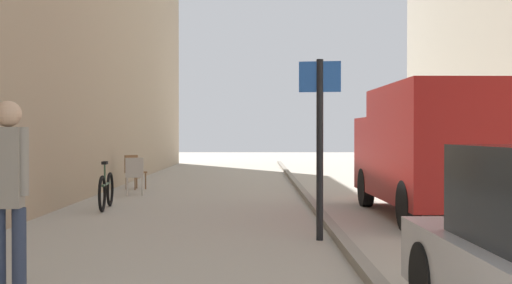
{
  "coord_description": "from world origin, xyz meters",
  "views": [
    {
      "loc": [
        0.39,
        -1.94,
        1.53
      ],
      "look_at": [
        0.43,
        13.46,
        1.34
      ],
      "focal_mm": 46.1,
      "sensor_mm": 36.0,
      "label": 1
    }
  ],
  "objects_px": {
    "delivery_van": "(433,148)",
    "bicycle_leaning": "(104,190)",
    "street_sign_post": "(318,133)",
    "pedestrian_main_foreground": "(7,186)",
    "cafe_chair_near_window": "(132,169)",
    "cafe_chair_by_doorway": "(133,173)"
  },
  "relations": [
    {
      "from": "street_sign_post",
      "to": "pedestrian_main_foreground",
      "type": "bearing_deg",
      "value": 56.41
    },
    {
      "from": "bicycle_leaning",
      "to": "delivery_van",
      "type": "bearing_deg",
      "value": -15.8
    },
    {
      "from": "delivery_van",
      "to": "street_sign_post",
      "type": "distance_m",
      "value": 3.52
    },
    {
      "from": "street_sign_post",
      "to": "cafe_chair_near_window",
      "type": "distance_m",
      "value": 9.76
    },
    {
      "from": "bicycle_leaning",
      "to": "cafe_chair_by_doorway",
      "type": "xyz_separation_m",
      "value": [
        0.03,
        2.98,
        0.17
      ]
    },
    {
      "from": "bicycle_leaning",
      "to": "cafe_chair_near_window",
      "type": "relative_size",
      "value": 1.88
    },
    {
      "from": "pedestrian_main_foreground",
      "to": "street_sign_post",
      "type": "xyz_separation_m",
      "value": [
        3.16,
        3.48,
        0.49
      ]
    },
    {
      "from": "delivery_van",
      "to": "bicycle_leaning",
      "type": "height_order",
      "value": "delivery_van"
    },
    {
      "from": "bicycle_leaning",
      "to": "cafe_chair_by_doorway",
      "type": "bearing_deg",
      "value": 85.15
    },
    {
      "from": "pedestrian_main_foreground",
      "to": "street_sign_post",
      "type": "bearing_deg",
      "value": 43.97
    },
    {
      "from": "delivery_van",
      "to": "bicycle_leaning",
      "type": "distance_m",
      "value": 6.51
    },
    {
      "from": "street_sign_post",
      "to": "bicycle_leaning",
      "type": "distance_m",
      "value": 5.66
    },
    {
      "from": "delivery_van",
      "to": "street_sign_post",
      "type": "bearing_deg",
      "value": -133.55
    },
    {
      "from": "pedestrian_main_foreground",
      "to": "cafe_chair_near_window",
      "type": "height_order",
      "value": "pedestrian_main_foreground"
    },
    {
      "from": "pedestrian_main_foreground",
      "to": "delivery_van",
      "type": "distance_m",
      "value": 8.21
    },
    {
      "from": "pedestrian_main_foreground",
      "to": "cafe_chair_near_window",
      "type": "xyz_separation_m",
      "value": [
        -1.13,
        12.18,
        -0.51
      ]
    },
    {
      "from": "delivery_van",
      "to": "cafe_chair_near_window",
      "type": "xyz_separation_m",
      "value": [
        -6.65,
        6.11,
        -0.73
      ]
    },
    {
      "from": "pedestrian_main_foreground",
      "to": "bicycle_leaning",
      "type": "xyz_separation_m",
      "value": [
        -0.8,
        7.35,
        -0.68
      ]
    },
    {
      "from": "bicycle_leaning",
      "to": "cafe_chair_near_window",
      "type": "bearing_deg",
      "value": 89.65
    },
    {
      "from": "pedestrian_main_foreground",
      "to": "cafe_chair_by_doorway",
      "type": "distance_m",
      "value": 10.37
    },
    {
      "from": "delivery_van",
      "to": "pedestrian_main_foreground",
      "type": "bearing_deg",
      "value": -133.52
    },
    {
      "from": "pedestrian_main_foreground",
      "to": "cafe_chair_by_doorway",
      "type": "relative_size",
      "value": 1.95
    }
  ]
}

